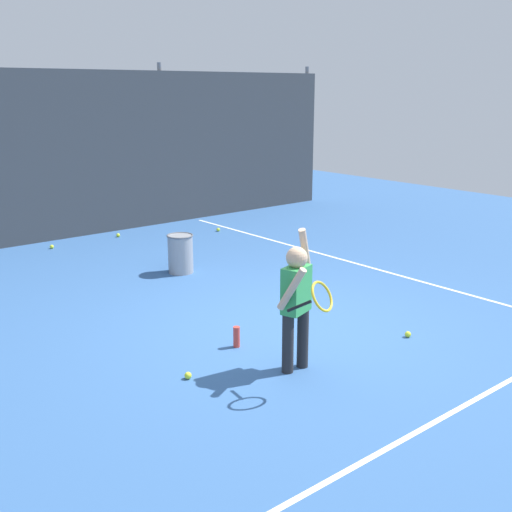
{
  "coord_description": "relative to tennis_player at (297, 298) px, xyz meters",
  "views": [
    {
      "loc": [
        -4.48,
        -4.8,
        2.6
      ],
      "look_at": [
        -0.35,
        0.19,
        0.85
      ],
      "focal_mm": 43.89,
      "sensor_mm": 36.0,
      "label": 1
    }
  ],
  "objects": [
    {
      "name": "fence_post_2",
      "position": [
        2.64,
        6.63,
        0.8
      ],
      "size": [
        0.09,
        0.09,
        3.06
      ],
      "primitive_type": "cylinder",
      "color": "slate",
      "rests_on": "ground"
    },
    {
      "name": "fence_post_3",
      "position": [
        6.5,
        6.63,
        0.8
      ],
      "size": [
        0.09,
        0.09,
        3.06
      ],
      "primitive_type": "cylinder",
      "color": "slate",
      "rests_on": "ground"
    },
    {
      "name": "tennis_ball_0",
      "position": [
        0.04,
        6.0,
        -0.69
      ],
      "size": [
        0.07,
        0.07,
        0.07
      ],
      "primitive_type": "sphere",
      "color": "#CCE033",
      "rests_on": "ground"
    },
    {
      "name": "tennis_ball_4",
      "position": [
        -0.9,
        0.5,
        -0.69
      ],
      "size": [
        0.07,
        0.07,
        0.07
      ],
      "primitive_type": "sphere",
      "color": "#CCE033",
      "rests_on": "ground"
    },
    {
      "name": "tennis_ball_3",
      "position": [
        1.29,
        6.06,
        -0.69
      ],
      "size": [
        0.07,
        0.07,
        0.07
      ],
      "primitive_type": "sphere",
      "color": "#CCE033",
      "rests_on": "ground"
    },
    {
      "name": "tennis_ball_1",
      "position": [
        3.04,
        2.99,
        -0.69
      ],
      "size": [
        0.07,
        0.07,
        0.07
      ],
      "primitive_type": "sphere",
      "color": "#CCE033",
      "rests_on": "ground"
    },
    {
      "name": "court_line_sideline",
      "position": [
        3.26,
        1.83,
        -0.72
      ],
      "size": [
        0.05,
        9.0,
        0.0
      ],
      "primitive_type": "cube",
      "color": "white",
      "rests_on": "ground"
    },
    {
      "name": "ball_hopper",
      "position": [
        0.94,
        3.45,
        -0.44
      ],
      "size": [
        0.38,
        0.38,
        0.56
      ],
      "color": "gray",
      "rests_on": "ground"
    },
    {
      "name": "court_line_baseline",
      "position": [
        0.71,
        -1.42,
        -0.72
      ],
      "size": [
        9.0,
        0.05,
        0.0
      ],
      "primitive_type": "cube",
      "color": "white",
      "rests_on": "ground"
    },
    {
      "name": "tennis_ball_6",
      "position": [
        1.48,
        -0.18,
        -0.69
      ],
      "size": [
        0.07,
        0.07,
        0.07
      ],
      "primitive_type": "sphere",
      "color": "#CCE033",
      "rests_on": "ground"
    },
    {
      "name": "back_fence_windscreen",
      "position": [
        0.71,
        6.57,
        0.73
      ],
      "size": [
        11.88,
        0.08,
        2.91
      ],
      "primitive_type": "cube",
      "color": "#383D42",
      "rests_on": "ground"
    },
    {
      "name": "ground_plane",
      "position": [
        0.71,
        0.83,
        -0.73
      ],
      "size": [
        20.0,
        20.0,
        0.0
      ],
      "primitive_type": "plane",
      "color": "#335B93"
    },
    {
      "name": "tennis_ball_7",
      "position": [
        2.95,
        5.27,
        -0.69
      ],
      "size": [
        0.07,
        0.07,
        0.07
      ],
      "primitive_type": "sphere",
      "color": "#CCE033",
      "rests_on": "ground"
    },
    {
      "name": "water_bottle",
      "position": [
        -0.1,
        0.8,
        -0.62
      ],
      "size": [
        0.07,
        0.07,
        0.22
      ],
      "primitive_type": "cylinder",
      "color": "#D83F33",
      "rests_on": "ground"
    },
    {
      "name": "tennis_player",
      "position": [
        0.0,
        0.0,
        0.0
      ],
      "size": [
        0.58,
        0.73,
        1.35
      ],
      "rotation": [
        0.0,
        0.0,
        0.31
      ],
      "color": "#232326",
      "rests_on": "ground"
    }
  ]
}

